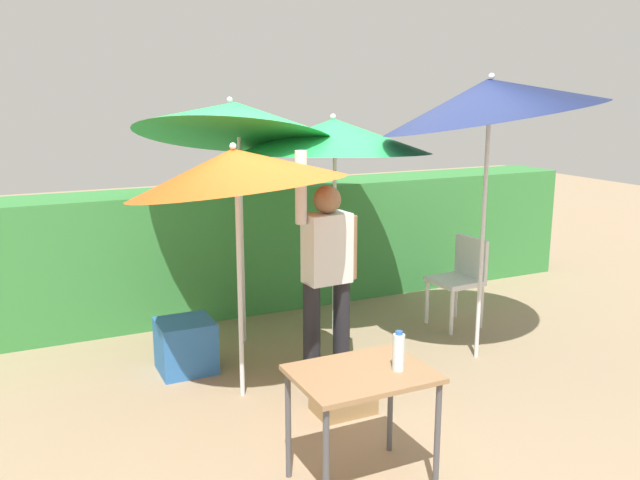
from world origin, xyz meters
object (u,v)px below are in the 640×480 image
(umbrella_rainbow, at_px, (235,169))
(umbrella_orange, at_px, (334,136))
(umbrella_navy, at_px, (234,120))
(umbrella_yellow, at_px, (490,99))
(chair_plastic, at_px, (461,276))
(cooler_box, at_px, (186,346))
(bottle_water, at_px, (399,352))
(folding_table, at_px, (362,386))
(crate_cardboard, at_px, (343,388))
(person_vendor, at_px, (327,268))

(umbrella_rainbow, height_order, umbrella_orange, umbrella_orange)
(umbrella_navy, bearing_deg, umbrella_orange, -13.74)
(umbrella_yellow, distance_m, chair_plastic, 1.95)
(umbrella_rainbow, distance_m, cooler_box, 1.71)
(umbrella_rainbow, relative_size, umbrella_yellow, 0.79)
(cooler_box, bearing_deg, bottle_water, -71.71)
(umbrella_orange, relative_size, folding_table, 2.67)
(umbrella_yellow, bearing_deg, umbrella_navy, 143.16)
(umbrella_yellow, height_order, chair_plastic, umbrella_yellow)
(folding_table, height_order, bottle_water, bottle_water)
(umbrella_rainbow, bearing_deg, crate_cardboard, -43.50)
(cooler_box, xyz_separation_m, folding_table, (0.52, -2.10, 0.42))
(umbrella_rainbow, bearing_deg, chair_plastic, 13.47)
(crate_cardboard, bearing_deg, cooler_box, 124.76)
(umbrella_navy, xyz_separation_m, crate_cardboard, (0.22, -1.70, -1.88))
(cooler_box, xyz_separation_m, crate_cardboard, (0.85, -1.23, -0.03))
(umbrella_yellow, xyz_separation_m, crate_cardboard, (-1.53, -0.39, -2.07))
(crate_cardboard, bearing_deg, chair_plastic, 31.26)
(umbrella_orange, bearing_deg, person_vendor, -119.61)
(umbrella_orange, bearing_deg, folding_table, -112.91)
(umbrella_orange, relative_size, umbrella_navy, 0.85)
(cooler_box, bearing_deg, chair_plastic, -1.21)
(umbrella_rainbow, relative_size, bottle_water, 8.60)
(umbrella_rainbow, bearing_deg, person_vendor, 1.77)
(umbrella_orange, bearing_deg, umbrella_navy, 166.26)
(umbrella_navy, relative_size, cooler_box, 5.55)
(person_vendor, bearing_deg, bottle_water, -100.65)
(cooler_box, bearing_deg, umbrella_orange, 9.41)
(umbrella_yellow, distance_m, folding_table, 2.77)
(umbrella_rainbow, xyz_separation_m, folding_table, (0.26, -1.44, -1.13))
(umbrella_yellow, height_order, person_vendor, umbrella_yellow)
(umbrella_rainbow, bearing_deg, umbrella_navy, 71.39)
(umbrella_rainbow, bearing_deg, umbrella_orange, 36.07)
(umbrella_orange, xyz_separation_m, cooler_box, (-1.51, -0.25, -1.69))
(chair_plastic, relative_size, bottle_water, 3.71)
(cooler_box, distance_m, folding_table, 2.20)
(umbrella_rainbow, xyz_separation_m, umbrella_navy, (0.38, 1.13, 0.30))
(umbrella_navy, relative_size, folding_table, 3.15)
(chair_plastic, xyz_separation_m, bottle_water, (-2.07, -2.12, 0.33))
(umbrella_navy, relative_size, chair_plastic, 2.83)
(umbrella_orange, height_order, folding_table, umbrella_orange)
(person_vendor, bearing_deg, crate_cardboard, -104.51)
(bottle_water, bearing_deg, crate_cardboard, 81.82)
(umbrella_orange, distance_m, cooler_box, 2.28)
(cooler_box, bearing_deg, folding_table, -76.11)
(umbrella_orange, xyz_separation_m, folding_table, (-0.99, -2.35, -1.27))
(umbrella_orange, bearing_deg, crate_cardboard, -113.99)
(person_vendor, height_order, chair_plastic, person_vendor)
(umbrella_rainbow, height_order, crate_cardboard, umbrella_rainbow)
(crate_cardboard, relative_size, bottle_water, 1.77)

